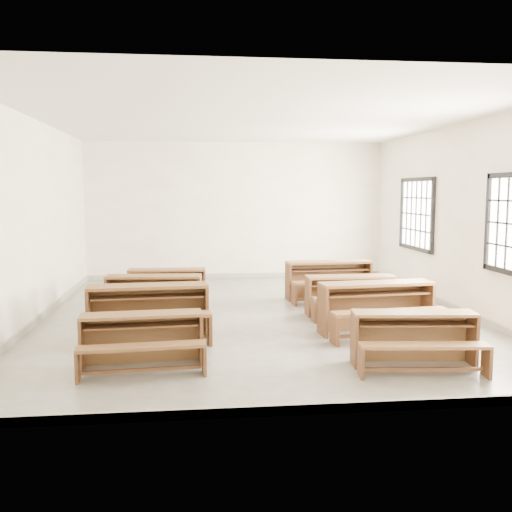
{
  "coord_description": "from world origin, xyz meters",
  "views": [
    {
      "loc": [
        -1.04,
        -9.24,
        2.07
      ],
      "look_at": [
        0.0,
        0.0,
        1.0
      ],
      "focal_mm": 40.0,
      "sensor_mm": 36.0,
      "label": 1
    }
  ],
  "objects": [
    {
      "name": "desk_set_1",
      "position": [
        -1.66,
        -1.28,
        0.44
      ],
      "size": [
        1.73,
        0.99,
        0.75
      ],
      "rotation": [
        0.0,
        0.0,
        0.07
      ],
      "color": "brown",
      "rests_on": "ground"
    },
    {
      "name": "desk_set_0",
      "position": [
        -1.64,
        -2.62,
        0.37
      ],
      "size": [
        1.47,
        0.84,
        0.64
      ],
      "rotation": [
        0.0,
        0.0,
        0.08
      ],
      "color": "brown",
      "rests_on": "ground"
    },
    {
      "name": "desk_set_7",
      "position": [
        1.55,
        1.28,
        0.42
      ],
      "size": [
        1.67,
        0.93,
        0.73
      ],
      "rotation": [
        0.0,
        0.0,
        0.06
      ],
      "color": "brown",
      "rests_on": "ground"
    },
    {
      "name": "desk_set_6",
      "position": [
        1.57,
        -0.15,
        0.39
      ],
      "size": [
        1.48,
        0.78,
        0.66
      ],
      "rotation": [
        0.0,
        0.0,
        0.01
      ],
      "color": "brown",
      "rests_on": "ground"
    },
    {
      "name": "desk_set_4",
      "position": [
        1.55,
        -2.94,
        0.38
      ],
      "size": [
        1.51,
        0.9,
        0.65
      ],
      "rotation": [
        0.0,
        0.0,
        -0.11
      ],
      "color": "brown",
      "rests_on": "ground"
    },
    {
      "name": "desk_set_3",
      "position": [
        -1.51,
        1.22,
        0.37
      ],
      "size": [
        1.43,
        0.77,
        0.64
      ],
      "rotation": [
        0.0,
        0.0,
        -0.03
      ],
      "color": "brown",
      "rests_on": "ground"
    },
    {
      "name": "room",
      "position": [
        0.09,
        0.0,
        2.14
      ],
      "size": [
        8.5,
        8.5,
        3.2
      ],
      "color": "gray",
      "rests_on": "ground"
    },
    {
      "name": "desk_set_5",
      "position": [
        1.62,
        -1.38,
        0.44
      ],
      "size": [
        1.74,
        1.01,
        0.75
      ],
      "rotation": [
        0.0,
        0.0,
        0.09
      ],
      "color": "brown",
      "rests_on": "ground"
    },
    {
      "name": "desk_set_2",
      "position": [
        -1.68,
        0.04,
        0.4
      ],
      "size": [
        1.6,
        0.92,
        0.69
      ],
      "rotation": [
        0.0,
        0.0,
        -0.08
      ],
      "color": "brown",
      "rests_on": "ground"
    }
  ]
}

